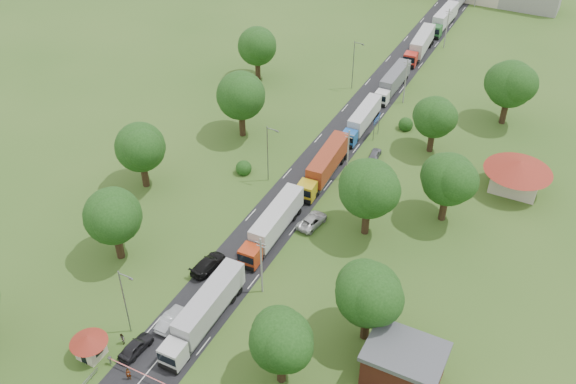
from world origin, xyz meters
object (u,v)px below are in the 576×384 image
Objects in this scene: boom_barrier at (132,369)px; info_sign at (377,122)px; car_lane_front at (136,347)px; guard_booth at (89,343)px; car_lane_mid at (171,319)px; truck_0 at (205,311)px; pedestrian_near at (128,374)px.

info_sign is at bearing 83.76° from boom_barrier.
guard_booth is at bearing 38.78° from car_lane_front.
car_lane_mid is (5.42, 8.17, -1.36)m from guard_booth.
truck_0 is at bearing 71.57° from boom_barrier.
pedestrian_near is at bearing -82.84° from boom_barrier.
boom_barrier is 5.98m from guard_booth.
boom_barrier is 0.59× the size of truck_0.
pedestrian_near reaches higher than car_lane_mid.
truck_0 is 4.52m from car_lane_mid.
guard_booth is 0.28× the size of truck_0.
info_sign is 52.34m from car_lane_mid.
info_sign is 2.42× the size of pedestrian_near.
info_sign is 0.26× the size of truck_0.
truck_0 reaches higher than boom_barrier.
info_sign is 61.08m from pedestrian_near.
car_lane_mid is (1.22, 5.32, -0.00)m from car_lane_front.
info_sign is (12.40, 60.00, 0.84)m from guard_booth.
car_lane_front is at bearing 75.95° from car_lane_mid.
info_sign is at bearing 57.10° from pedestrian_near.
info_sign is 49.99m from truck_0.
truck_0 is 11.40m from pedestrian_near.
boom_barrier is at bearing -96.24° from info_sign.
car_lane_mid is at bearing -152.81° from truck_0.
boom_barrier is at bearing 91.83° from car_lane_mid.
info_sign reaches higher than guard_booth.
car_lane_front is at bearing -124.59° from truck_0.
guard_booth is 2.60× the size of pedestrian_near.
boom_barrier is at bearing 0.01° from guard_booth.
truck_0 reaches higher than info_sign.
guard_booth reaches higher than car_lane_front.
car_lane_front reaches higher than boom_barrier.
guard_booth is 0.93× the size of car_lane_front.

